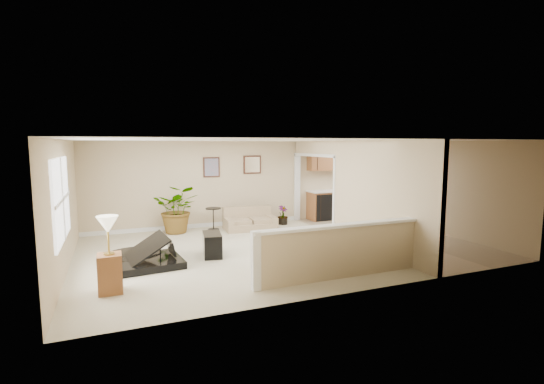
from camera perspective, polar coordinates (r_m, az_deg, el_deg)
name	(u,v)px	position (r m, az deg, el deg)	size (l,w,h in m)	color
floor	(283,248)	(9.32, 1.56, -8.06)	(9.00, 9.00, 0.00)	#B6AD8D
back_wall	(243,183)	(11.86, -4.28, 1.30)	(9.00, 0.04, 2.50)	tan
front_wall	(358,217)	(6.48, 12.38, -3.55)	(9.00, 0.04, 2.50)	tan
left_wall	(64,206)	(8.36, -27.94, -1.86)	(0.04, 6.00, 2.50)	tan
right_wall	(433,187)	(11.63, 22.31, 0.69)	(0.04, 6.00, 2.50)	tan
ceiling	(283,140)	(9.00, 1.61, 7.50)	(9.00, 6.00, 0.04)	white
kitchen_vinyl	(392,236)	(10.94, 16.93, -6.08)	(2.70, 6.00, 0.01)	tan
interior_partition	(344,191)	(10.15, 10.34, 0.08)	(0.18, 5.99, 2.50)	tan
pony_half_wall	(338,250)	(7.25, 9.55, -8.29)	(3.42, 0.22, 1.00)	tan
left_window	(61,199)	(7.84, -28.27, -0.93)	(0.05, 2.15, 1.45)	white
wall_art_left	(211,167)	(11.54, -8.76, 3.57)	(0.48, 0.04, 0.58)	#3D2016
wall_mirror	(252,165)	(11.89, -2.88, 3.98)	(0.55, 0.04, 0.55)	#3D2016
kitchen_cabinets	(338,192)	(13.01, 9.60, 0.03)	(2.36, 0.65, 2.33)	brown
piano	(142,238)	(8.35, -18.32, -6.34)	(1.70, 1.76, 1.30)	black
piano_bench	(212,244)	(8.71, -8.66, -7.52)	(0.38, 0.74, 0.50)	black
loveseat	(249,218)	(11.26, -3.28, -3.83)	(1.48, 0.90, 0.82)	tan
accent_table	(213,216)	(11.23, -8.49, -3.44)	(0.44, 0.44, 0.63)	black
palm_plant	(178,209)	(11.03, -13.49, -2.46)	(1.46, 1.37, 1.32)	black
small_plant	(283,216)	(11.92, 1.55, -3.55)	(0.42, 0.42, 0.57)	black
lamp_stand	(109,260)	(6.99, -22.48, -9.15)	(0.37, 0.37, 1.27)	brown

